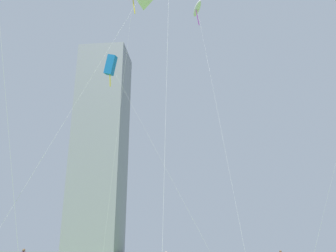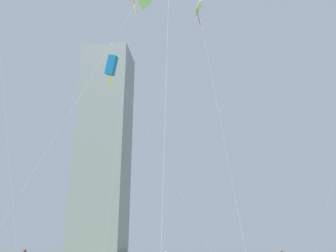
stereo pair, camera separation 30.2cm
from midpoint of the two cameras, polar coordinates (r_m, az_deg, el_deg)
name	(u,v)px [view 2 (the right image)]	position (r m, az deg, el deg)	size (l,w,h in m)	color
kite_flying_2	(112,66)	(38.60, -8.89, 9.61)	(11.23, 2.51, 21.44)	silver
kite_flying_7	(198,9)	(48.87, 5.12, 18.37)	(4.71, 10.06, 32.27)	silver
distant_highrise_0	(104,144)	(167.39, -10.29, -2.85)	(22.34, 20.15, 95.41)	gray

